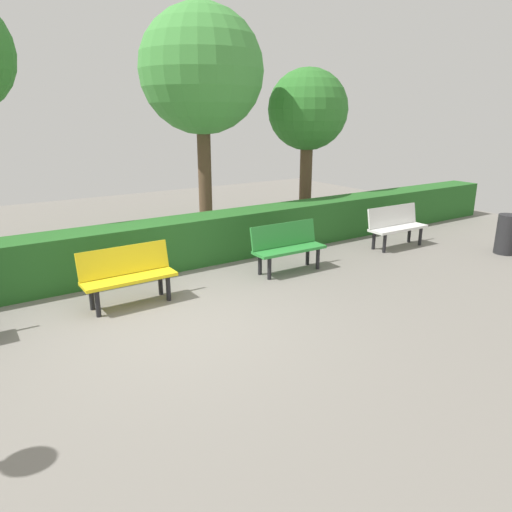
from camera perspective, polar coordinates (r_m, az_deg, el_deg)
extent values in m
plane|color=gray|center=(6.63, -10.16, -7.81)|extent=(21.35, 21.35, 0.00)
cube|color=white|center=(10.38, 16.86, 3.25)|extent=(1.40, 0.46, 0.05)
cube|color=white|center=(10.46, 16.20, 4.72)|extent=(1.39, 0.16, 0.42)
cylinder|color=black|center=(10.75, 19.28, 2.26)|extent=(0.07, 0.07, 0.39)
cylinder|color=black|center=(10.93, 18.08, 2.61)|extent=(0.07, 0.07, 0.39)
cylinder|color=black|center=(9.95, 15.31, 1.48)|extent=(0.07, 0.07, 0.39)
cylinder|color=black|center=(10.14, 14.08, 1.87)|extent=(0.07, 0.07, 0.39)
cube|color=#2D8C38|center=(8.39, 4.10, 0.78)|extent=(1.37, 0.45, 0.05)
cube|color=#2D8C38|center=(8.48, 3.37, 2.61)|extent=(1.37, 0.15, 0.42)
cylinder|color=black|center=(8.66, 7.50, -0.33)|extent=(0.07, 0.07, 0.39)
cylinder|color=black|center=(8.88, 6.27, 0.15)|extent=(0.07, 0.07, 0.39)
cylinder|color=black|center=(8.05, 1.63, -1.53)|extent=(0.07, 0.07, 0.39)
cylinder|color=black|center=(8.28, 0.48, -0.98)|extent=(0.07, 0.07, 0.39)
cube|color=yellow|center=(7.15, -15.06, -2.67)|extent=(1.37, 0.44, 0.05)
cube|color=yellow|center=(7.25, -15.70, -0.49)|extent=(1.37, 0.14, 0.42)
cylinder|color=black|center=(7.27, -10.58, -3.88)|extent=(0.07, 0.07, 0.39)
cylinder|color=black|center=(7.53, -11.51, -3.20)|extent=(0.07, 0.07, 0.39)
cylinder|color=black|center=(6.96, -18.63, -5.50)|extent=(0.07, 0.07, 0.39)
cylinder|color=black|center=(7.23, -19.30, -4.72)|extent=(0.07, 0.07, 0.39)
cube|color=#266023|center=(8.87, -8.66, 1.72)|extent=(17.35, 0.72, 0.89)
cylinder|color=brown|center=(12.30, 6.04, 9.26)|extent=(0.31, 0.31, 2.23)
sphere|color=#337A2D|center=(12.19, 6.29, 17.24)|extent=(1.97, 1.97, 1.97)
cylinder|color=brown|center=(11.12, -6.23, 9.95)|extent=(0.31, 0.31, 2.81)
sphere|color=#479942|center=(11.08, -6.62, 21.45)|extent=(2.73, 2.73, 2.73)
cylinder|color=#262628|center=(10.76, 28.13, 2.34)|extent=(0.42, 0.42, 0.80)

